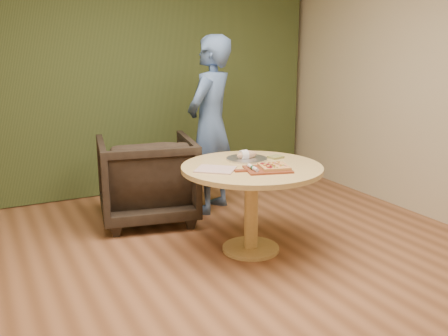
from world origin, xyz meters
name	(u,v)px	position (x,y,z in m)	size (l,w,h in m)	color
room_shell	(245,98)	(0.00, 0.00, 1.40)	(5.04, 6.04, 2.84)	#9A603D
curtain	(119,73)	(0.00, 2.90, 1.40)	(4.80, 0.14, 2.78)	#2E3D1B
pedestal_table	(252,182)	(0.47, 0.69, 0.61)	(1.17, 1.17, 0.75)	#DBB970
pizza_paddle	(266,169)	(0.49, 0.51, 0.76)	(0.47, 0.36, 0.01)	brown
flatbread_pizza	(274,166)	(0.55, 0.49, 0.78)	(0.27, 0.27, 0.04)	tan
cutlery_roll	(253,168)	(0.38, 0.53, 0.78)	(0.05, 0.20, 0.03)	silver
newspaper	(216,169)	(0.14, 0.70, 0.76)	(0.30, 0.25, 0.01)	white
serving_tray	(247,159)	(0.54, 0.90, 0.76)	(0.36, 0.36, 0.02)	silver
bread_roll	(246,155)	(0.53, 0.90, 0.79)	(0.19, 0.09, 0.09)	tan
green_packet	(276,157)	(0.79, 0.83, 0.76)	(0.12, 0.10, 0.02)	#61672E
armchair	(147,175)	(-0.07, 1.82, 0.47)	(0.91, 0.85, 0.93)	black
person_standing	(211,126)	(0.62, 1.81, 0.91)	(0.66, 0.44, 1.82)	#446293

